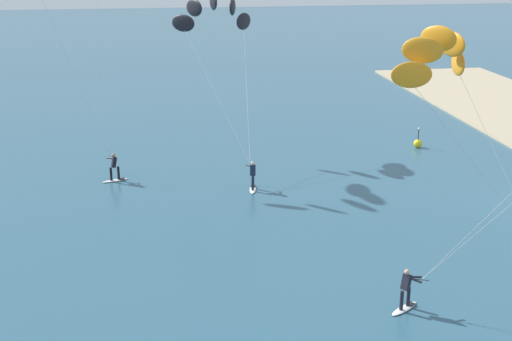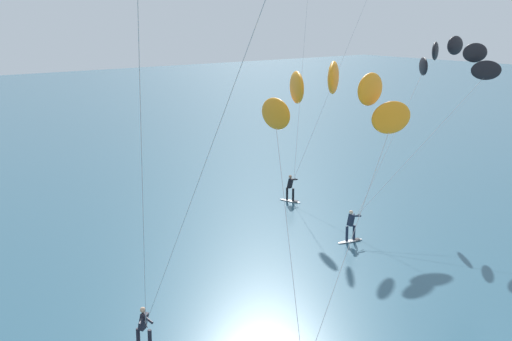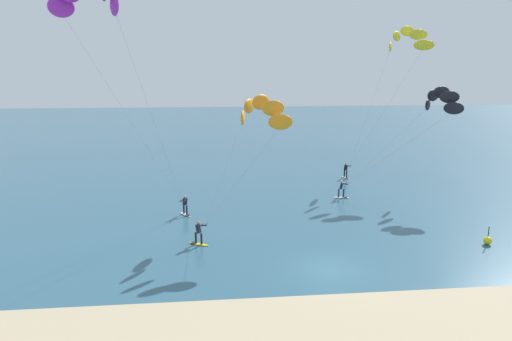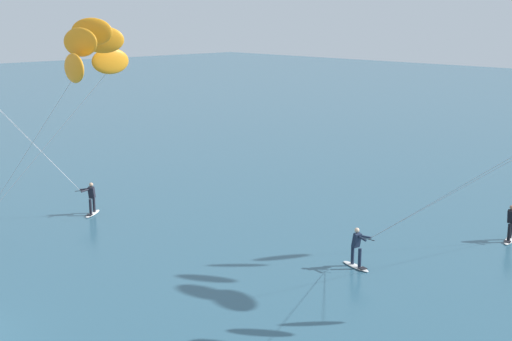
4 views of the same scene
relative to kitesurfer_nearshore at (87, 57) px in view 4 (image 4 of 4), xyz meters
The scene contains 1 object.
kitesurfer_nearshore is the anchor object (origin of this frame).
Camera 4 is at (21.63, -6.32, 10.10)m, focal length 49.05 mm.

